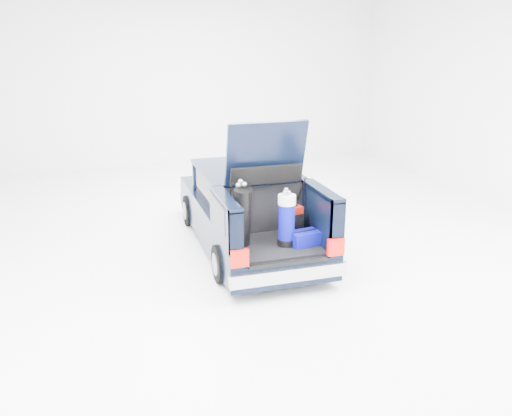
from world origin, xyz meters
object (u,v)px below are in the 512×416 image
object	(u,v)px
blue_golf_bag	(286,220)
car	(246,209)
black_golf_bag	(242,217)
blue_duffel	(305,238)
red_suitcase	(292,222)

from	to	relation	value
blue_golf_bag	car	bearing A→B (deg)	92.04
car	black_golf_bag	world-z (taller)	car
blue_golf_bag	blue_duffel	xyz separation A→B (m)	(0.28, -0.06, -0.31)
red_suitcase	black_golf_bag	world-z (taller)	black_golf_bag
blue_duffel	black_golf_bag	bearing A→B (deg)	156.65
blue_golf_bag	red_suitcase	bearing A→B (deg)	52.95
red_suitcase	blue_duffel	world-z (taller)	red_suitcase
car	black_golf_bag	xyz separation A→B (m)	(-0.50, -1.51, 0.40)
red_suitcase	blue_duffel	bearing A→B (deg)	-91.38
red_suitcase	car	bearing A→B (deg)	88.94
red_suitcase	blue_duffel	distance (m)	0.40
car	blue_duffel	size ratio (longest dim) A/B	9.42
black_golf_bag	blue_golf_bag	distance (m)	0.69
black_golf_bag	blue_golf_bag	size ratio (longest dim) A/B	1.14
blue_golf_bag	blue_duffel	world-z (taller)	blue_golf_bag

